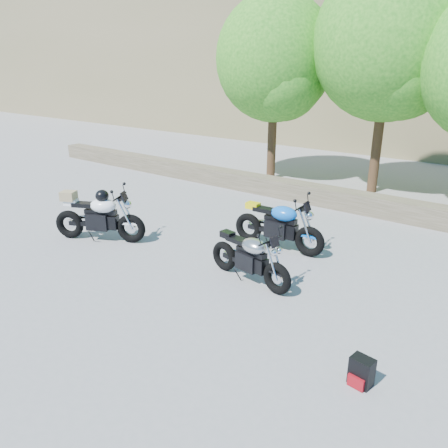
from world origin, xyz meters
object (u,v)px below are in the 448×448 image
(blue_bike, at_px, (279,226))
(backpack, at_px, (361,372))
(silver_bike, at_px, (250,258))
(white_bike, at_px, (99,216))

(blue_bike, xyz_separation_m, backpack, (2.88, -2.98, -0.32))
(blue_bike, bearing_deg, silver_bike, -79.99)
(blue_bike, bearing_deg, white_bike, -152.33)
(silver_bike, distance_m, blue_bike, 1.61)
(white_bike, relative_size, backpack, 5.30)
(silver_bike, bearing_deg, white_bike, -165.79)
(white_bike, bearing_deg, silver_bike, -20.93)
(white_bike, bearing_deg, backpack, -36.05)
(silver_bike, height_order, white_bike, white_bike)
(white_bike, bearing_deg, blue_bike, 3.67)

